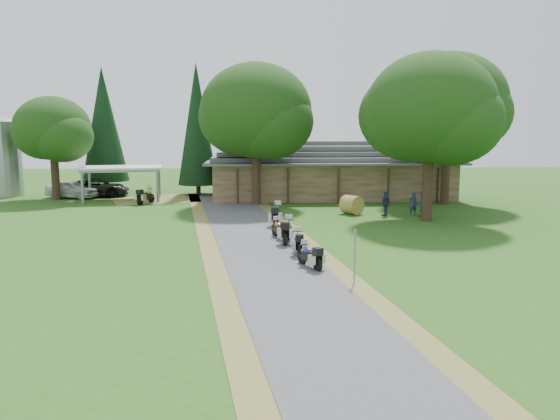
{
  "coord_description": "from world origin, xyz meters",
  "views": [
    {
      "loc": [
        -0.79,
        -23.31,
        5.85
      ],
      "look_at": [
        0.64,
        5.33,
        1.6
      ],
      "focal_mm": 35.0,
      "sensor_mm": 36.0,
      "label": 1
    }
  ],
  "objects_px": {
    "lodge": "(331,169)",
    "motorcycle_row_a": "(310,255)",
    "motorcycle_row_e": "(277,214)",
    "car_white_sedan": "(72,187)",
    "hay_bale": "(352,205)",
    "carport": "(123,183)",
    "motorcycle_row_d": "(280,228)",
    "motorcycle_carport_a": "(146,195)",
    "motorcycle_row_c": "(287,230)",
    "motorcycle_row_b": "(298,241)",
    "silo": "(1,156)",
    "car_dark_suv": "(96,183)"
  },
  "relations": [
    {
      "from": "silo",
      "to": "motorcycle_carport_a",
      "type": "height_order",
      "value": "silo"
    },
    {
      "from": "motorcycle_row_a",
      "to": "motorcycle_row_e",
      "type": "bearing_deg",
      "value": -19.53
    },
    {
      "from": "motorcycle_row_c",
      "to": "motorcycle_row_e",
      "type": "bearing_deg",
      "value": 14.11
    },
    {
      "from": "motorcycle_row_d",
      "to": "motorcycle_carport_a",
      "type": "relative_size",
      "value": 0.83
    },
    {
      "from": "motorcycle_row_b",
      "to": "motorcycle_row_e",
      "type": "distance_m",
      "value": 7.85
    },
    {
      "from": "car_dark_suv",
      "to": "carport",
      "type": "bearing_deg",
      "value": -133.49
    },
    {
      "from": "lodge",
      "to": "motorcycle_row_d",
      "type": "relative_size",
      "value": 12.86
    },
    {
      "from": "motorcycle_row_a",
      "to": "motorcycle_row_e",
      "type": "height_order",
      "value": "motorcycle_row_e"
    },
    {
      "from": "silo",
      "to": "motorcycle_row_d",
      "type": "bearing_deg",
      "value": -40.77
    },
    {
      "from": "motorcycle_row_e",
      "to": "hay_bale",
      "type": "height_order",
      "value": "motorcycle_row_e"
    },
    {
      "from": "carport",
      "to": "motorcycle_row_c",
      "type": "bearing_deg",
      "value": -62.7
    },
    {
      "from": "motorcycle_row_c",
      "to": "hay_bale",
      "type": "distance_m",
      "value": 10.73
    },
    {
      "from": "car_white_sedan",
      "to": "motorcycle_row_c",
      "type": "height_order",
      "value": "car_white_sedan"
    },
    {
      "from": "motorcycle_row_a",
      "to": "hay_bale",
      "type": "height_order",
      "value": "hay_bale"
    },
    {
      "from": "silo",
      "to": "motorcycle_row_c",
      "type": "height_order",
      "value": "silo"
    },
    {
      "from": "silo",
      "to": "motorcycle_carport_a",
      "type": "relative_size",
      "value": 3.5
    },
    {
      "from": "carport",
      "to": "motorcycle_row_e",
      "type": "bearing_deg",
      "value": -53.73
    },
    {
      "from": "carport",
      "to": "motorcycle_row_b",
      "type": "xyz_separation_m",
      "value": [
        12.96,
        -20.5,
        -0.8
      ]
    },
    {
      "from": "carport",
      "to": "motorcycle_row_d",
      "type": "relative_size",
      "value": 3.88
    },
    {
      "from": "silo",
      "to": "hay_bale",
      "type": "relative_size",
      "value": 5.42
    },
    {
      "from": "motorcycle_row_a",
      "to": "motorcycle_carport_a",
      "type": "relative_size",
      "value": 0.82
    },
    {
      "from": "carport",
      "to": "motorcycle_carport_a",
      "type": "distance_m",
      "value": 3.45
    },
    {
      "from": "motorcycle_row_a",
      "to": "motorcycle_row_d",
      "type": "distance_m",
      "value": 6.48
    },
    {
      "from": "lodge",
      "to": "car_white_sedan",
      "type": "relative_size",
      "value": 3.65
    },
    {
      "from": "motorcycle_row_e",
      "to": "hay_bale",
      "type": "xyz_separation_m",
      "value": [
        5.41,
        4.2,
        -0.06
      ]
    },
    {
      "from": "car_white_sedan",
      "to": "motorcycle_row_a",
      "type": "xyz_separation_m",
      "value": [
        17.88,
        -24.74,
        -0.41
      ]
    },
    {
      "from": "lodge",
      "to": "motorcycle_row_d",
      "type": "height_order",
      "value": "lodge"
    },
    {
      "from": "car_dark_suv",
      "to": "hay_bale",
      "type": "bearing_deg",
      "value": -120.07
    },
    {
      "from": "car_white_sedan",
      "to": "hay_bale",
      "type": "distance_m",
      "value": 24.49
    },
    {
      "from": "lodge",
      "to": "hay_bale",
      "type": "xyz_separation_m",
      "value": [
        0.07,
        -10.06,
        -1.8
      ]
    },
    {
      "from": "motorcycle_row_c",
      "to": "motorcycle_carport_a",
      "type": "distance_m",
      "value": 18.59
    },
    {
      "from": "motorcycle_row_e",
      "to": "motorcycle_carport_a",
      "type": "height_order",
      "value": "motorcycle_row_e"
    },
    {
      "from": "lodge",
      "to": "carport",
      "type": "bearing_deg",
      "value": -174.88
    },
    {
      "from": "motorcycle_carport_a",
      "to": "motorcycle_row_c",
      "type": "bearing_deg",
      "value": -123.55
    },
    {
      "from": "carport",
      "to": "motorcycle_row_d",
      "type": "distance_m",
      "value": 20.81
    },
    {
      "from": "car_dark_suv",
      "to": "motorcycle_row_a",
      "type": "bearing_deg",
      "value": -149.79
    },
    {
      "from": "motorcycle_row_e",
      "to": "carport",
      "type": "bearing_deg",
      "value": 53.57
    },
    {
      "from": "lodge",
      "to": "motorcycle_row_d",
      "type": "bearing_deg",
      "value": -106.26
    },
    {
      "from": "motorcycle_carport_a",
      "to": "hay_bale",
      "type": "relative_size",
      "value": 1.55
    },
    {
      "from": "car_dark_suv",
      "to": "motorcycle_row_e",
      "type": "distance_m",
      "value": 21.54
    },
    {
      "from": "lodge",
      "to": "motorcycle_row_a",
      "type": "bearing_deg",
      "value": -100.05
    },
    {
      "from": "carport",
      "to": "hay_bale",
      "type": "relative_size",
      "value": 4.98
    },
    {
      "from": "carport",
      "to": "motorcycle_row_b",
      "type": "height_order",
      "value": "carport"
    },
    {
      "from": "motorcycle_carport_a",
      "to": "motorcycle_row_a",
      "type": "bearing_deg",
      "value": -129.43
    },
    {
      "from": "car_dark_suv",
      "to": "motorcycle_row_e",
      "type": "height_order",
      "value": "car_dark_suv"
    },
    {
      "from": "motorcycle_row_a",
      "to": "motorcycle_carport_a",
      "type": "xyz_separation_m",
      "value": [
        -10.88,
        20.78,
        0.12
      ]
    },
    {
      "from": "motorcycle_row_b",
      "to": "motorcycle_row_d",
      "type": "relative_size",
      "value": 1.05
    },
    {
      "from": "car_white_sedan",
      "to": "lodge",
      "type": "bearing_deg",
      "value": -70.07
    },
    {
      "from": "motorcycle_row_a",
      "to": "motorcycle_carport_a",
      "type": "distance_m",
      "value": 23.45
    },
    {
      "from": "car_dark_suv",
      "to": "motorcycle_carport_a",
      "type": "bearing_deg",
      "value": -135.58
    }
  ]
}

